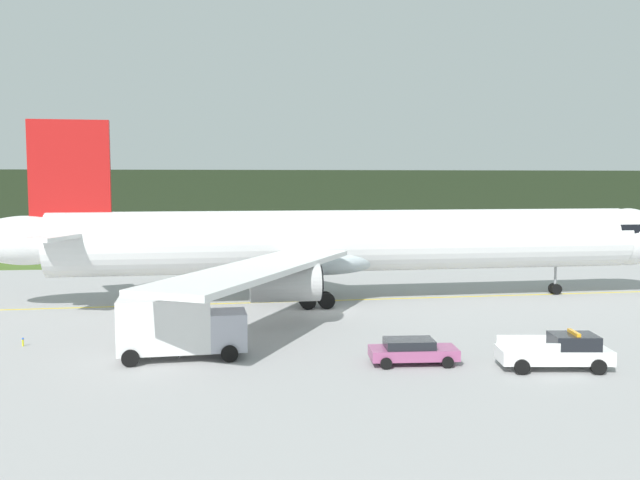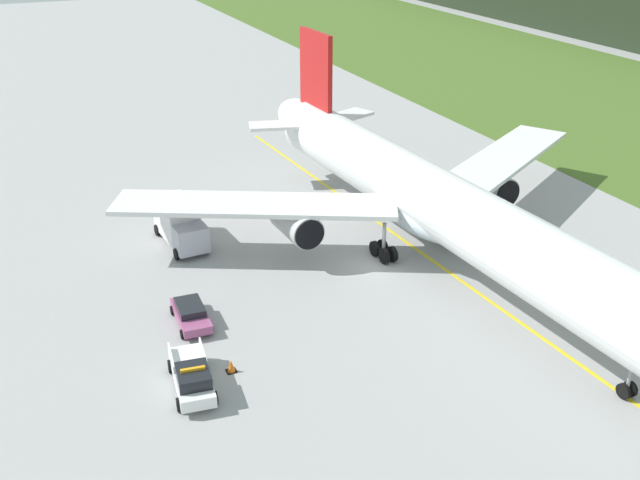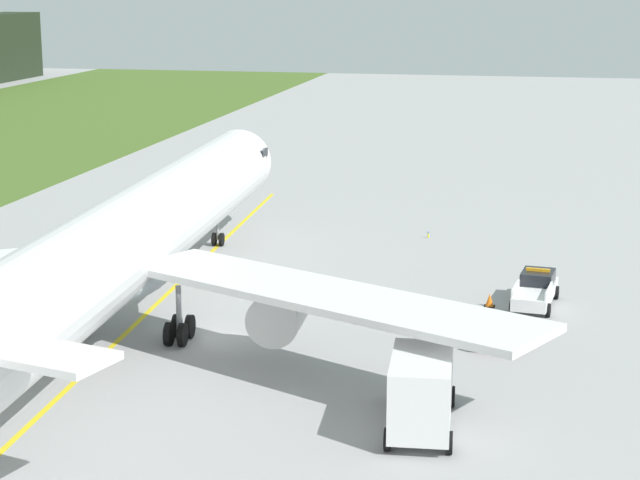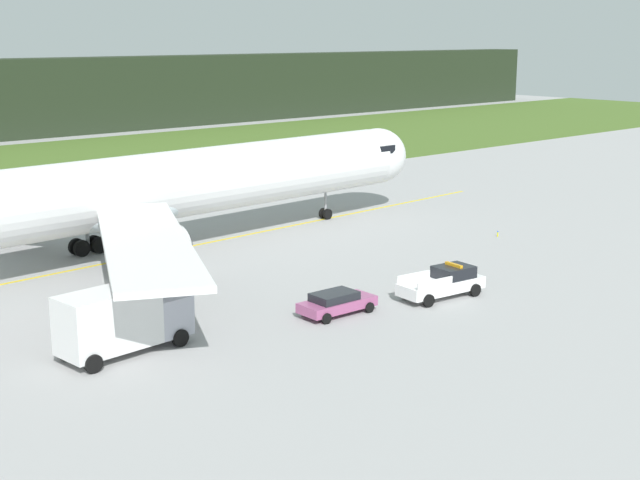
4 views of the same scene
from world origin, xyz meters
TOP-DOWN VIEW (x-y plane):
  - ground at (0.00, 0.00)m, footprint 320.00×320.00m
  - taxiway_centerline_main at (2.33, 4.50)m, footprint 73.17×4.12m
  - airliner at (1.57, 4.46)m, footprint 54.86×43.40m
  - ops_pickup_truck at (9.55, -16.26)m, footprint 5.67×2.67m
  - catering_truck at (-9.54, -12.14)m, footprint 6.82×3.10m
  - staff_car at (2.52, -14.49)m, footprint 4.55×2.20m
  - apron_cone at (8.73, -13.77)m, footprint 0.61×0.61m
  - taxiway_edge_light_east at (25.06, -8.44)m, footprint 0.12×0.12m

SIDE VIEW (x-z plane):
  - ground at x=0.00m, z-range 0.00..0.00m
  - taxiway_centerline_main at x=2.33m, z-range 0.00..0.01m
  - taxiway_edge_light_east at x=25.06m, z-range 0.02..0.49m
  - apron_cone at x=8.73m, z-range -0.01..0.75m
  - staff_car at x=2.52m, z-range 0.05..1.35m
  - ops_pickup_truck at x=9.55m, z-range -0.07..1.87m
  - catering_truck at x=-9.54m, z-range 0.02..3.48m
  - airliner at x=1.57m, z-range -2.33..11.57m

